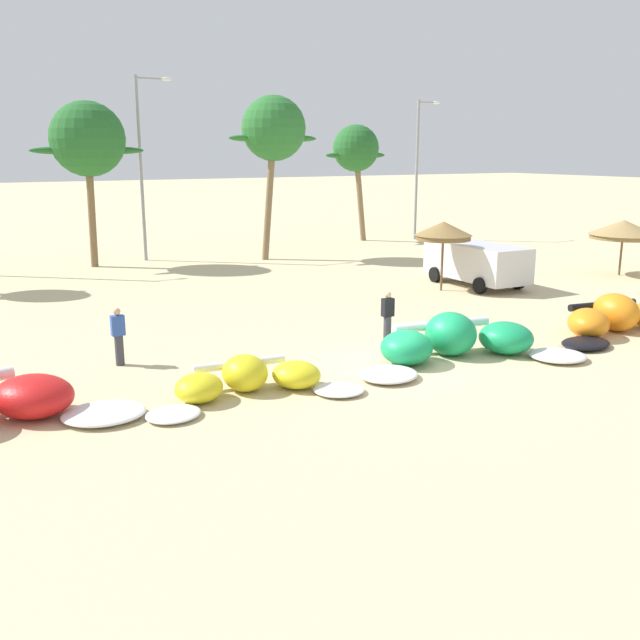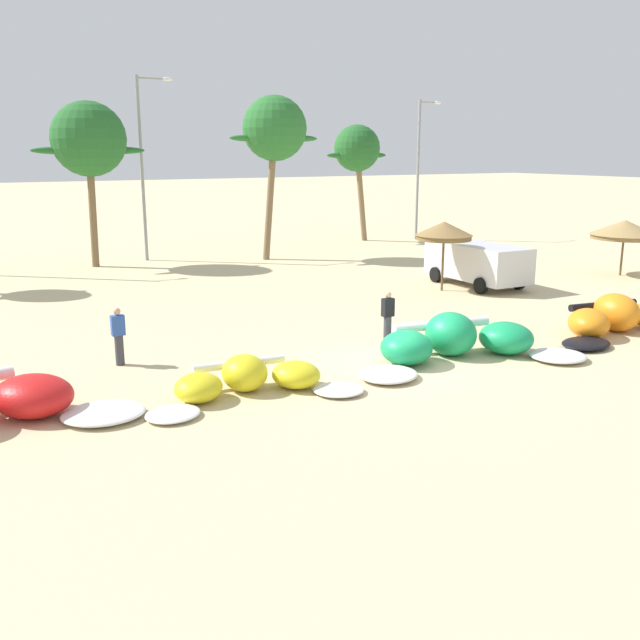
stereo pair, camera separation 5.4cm
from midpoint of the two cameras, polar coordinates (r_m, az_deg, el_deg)
The scene contains 14 objects.
ground_plane at distance 19.70m, azimuth 6.45°, elevation -3.54°, with size 260.00×260.00×0.00m, color beige.
kite_left at distance 17.18m, azimuth -5.90°, elevation -4.90°, with size 5.60×2.79×0.90m.
kite_left_of_center at distance 20.33m, azimuth 11.01°, elevation -1.75°, with size 7.14×3.90×1.26m.
kite_center at distance 24.75m, azimuth 23.33°, elevation 0.09°, with size 6.58×3.50×1.24m.
beach_umbrella_near_van at distance 29.91m, azimuth 9.94°, elevation 7.16°, with size 2.41×2.41×2.92m.
beach_umbrella_middle at distance 36.18m, azimuth 23.40°, elevation 6.78°, with size 3.15×3.15×2.62m.
parked_van at distance 31.59m, azimuth 12.41°, elevation 4.74°, with size 2.40×4.97×1.84m.
person_near_kites at distance 20.02m, azimuth -16.13°, elevation -1.29°, with size 0.36×0.24×1.62m.
person_by_umbrellas at distance 21.54m, azimuth 5.44°, elevation 0.23°, with size 0.36×0.24×1.62m.
palm_left_of_gap at distance 37.45m, azimuth -18.41°, elevation 13.69°, with size 5.52×3.68×8.19m.
palm_center_left at distance 38.50m, azimuth -3.84°, elevation 15.16°, with size 5.13×3.42×8.65m.
palm_center_right at distance 46.23m, azimuth 2.91°, elevation 13.66°, with size 4.43×2.95×7.43m.
lamppost_east_center at distance 38.97m, azimuth -14.21°, elevation 12.56°, with size 1.99×0.24×9.58m.
lamppost_east at distance 47.67m, azimuth 7.99°, elevation 12.56°, with size 1.78×0.24×9.00m.
Camera 1 is at (-11.07, -15.25, 5.76)m, focal length 39.38 mm.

